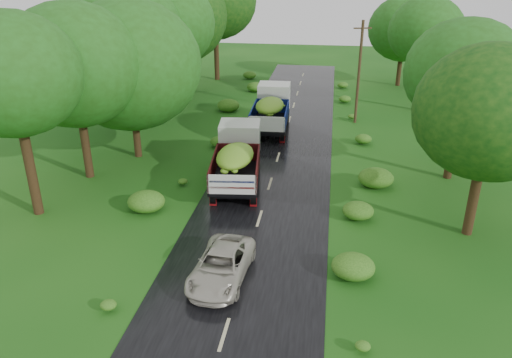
% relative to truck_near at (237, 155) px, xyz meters
% --- Properties ---
extents(ground, '(120.00, 120.00, 0.00)m').
position_rel_truck_near_xyz_m(ground, '(1.78, -12.02, -1.56)').
color(ground, '#11480F').
rests_on(ground, ground).
extents(road, '(6.50, 80.00, 0.02)m').
position_rel_truck_near_xyz_m(road, '(1.78, -7.02, -1.55)').
color(road, black).
rests_on(road, ground).
extents(road_lines, '(0.12, 69.60, 0.00)m').
position_rel_truck_near_xyz_m(road_lines, '(1.78, -6.02, -1.54)').
color(road_lines, '#BFB78C').
rests_on(road_lines, road).
extents(truck_near, '(3.02, 6.78, 2.76)m').
position_rel_truck_near_xyz_m(truck_near, '(0.00, 0.00, 0.00)').
color(truck_near, black).
rests_on(truck_near, ground).
extents(truck_far, '(2.55, 6.72, 2.79)m').
position_rel_truck_near_xyz_m(truck_far, '(0.68, 9.54, 0.02)').
color(truck_far, black).
rests_on(truck_far, ground).
extents(car, '(2.18, 4.26, 1.15)m').
position_rel_truck_near_xyz_m(car, '(1.05, -8.99, -0.97)').
color(car, beige).
rests_on(car, road).
extents(utility_pole, '(1.27, 0.42, 7.35)m').
position_rel_truck_near_xyz_m(utility_pole, '(6.67, 11.92, 2.22)').
color(utility_pole, '#382616').
rests_on(utility_pole, ground).
extents(trees_left, '(7.11, 33.26, 9.32)m').
position_rel_truck_near_xyz_m(trees_left, '(-8.25, 10.61, 4.90)').
color(trees_left, black).
rests_on(trees_left, ground).
extents(trees_right, '(4.07, 32.07, 7.68)m').
position_rel_truck_near_xyz_m(trees_right, '(11.32, 9.92, 4.06)').
color(trees_right, black).
rests_on(trees_right, ground).
extents(shrubs, '(11.90, 44.00, 0.70)m').
position_rel_truck_near_xyz_m(shrubs, '(1.78, 1.98, -1.21)').
color(shrubs, '#275A15').
rests_on(shrubs, ground).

